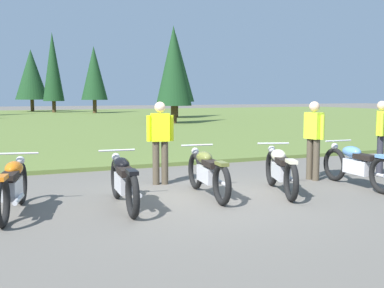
% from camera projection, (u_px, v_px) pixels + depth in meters
% --- Properties ---
extents(ground_plane, '(140.00, 140.00, 0.00)m').
position_uv_depth(ground_plane, '(205.00, 198.00, 8.14)').
color(ground_plane, '#605B54').
extents(grass_moorland, '(80.00, 44.00, 0.10)m').
position_uv_depth(grass_moorland, '(48.00, 121.00, 31.60)').
color(grass_moorland, '#5B7033').
rests_on(grass_moorland, ground).
extents(motorcycle_orange, '(0.72, 2.07, 0.88)m').
position_uv_depth(motorcycle_orange, '(13.00, 186.00, 7.00)').
color(motorcycle_orange, black).
rests_on(motorcycle_orange, ground).
extents(motorcycle_black, '(0.62, 2.10, 0.88)m').
position_uv_depth(motorcycle_black, '(124.00, 181.00, 7.44)').
color(motorcycle_black, black).
rests_on(motorcycle_black, ground).
extents(motorcycle_olive, '(0.62, 2.10, 0.88)m').
position_uv_depth(motorcycle_olive, '(207.00, 172.00, 8.26)').
color(motorcycle_olive, black).
rests_on(motorcycle_olive, ground).
extents(motorcycle_cream, '(0.89, 2.01, 0.88)m').
position_uv_depth(motorcycle_cream, '(281.00, 169.00, 8.55)').
color(motorcycle_cream, black).
rests_on(motorcycle_cream, ground).
extents(motorcycle_sky_blue, '(0.62, 2.10, 0.88)m').
position_uv_depth(motorcycle_sky_blue, '(357.00, 165.00, 9.10)').
color(motorcycle_sky_blue, black).
rests_on(motorcycle_sky_blue, ground).
extents(rider_in_hivis_vest, '(0.41, 0.43, 1.67)m').
position_uv_depth(rider_in_hivis_vest, '(381.00, 132.00, 10.66)').
color(rider_in_hivis_vest, '#2D2D38').
rests_on(rider_in_hivis_vest, ground).
extents(rider_with_back_turned, '(0.54, 0.28, 1.67)m').
position_uv_depth(rider_with_back_turned, '(160.00, 138.00, 9.31)').
color(rider_with_back_turned, '#4C4233').
rests_on(rider_with_back_turned, ground).
extents(rider_near_row_end, '(0.28, 0.54, 1.67)m').
position_uv_depth(rider_near_row_end, '(314.00, 136.00, 9.81)').
color(rider_near_row_end, '#4C4233').
rests_on(rider_near_row_end, ground).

